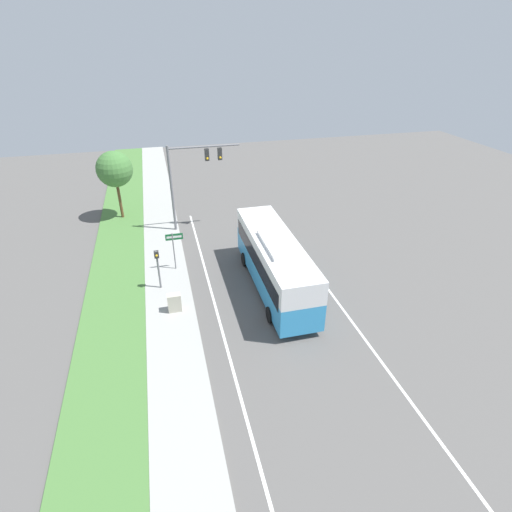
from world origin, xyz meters
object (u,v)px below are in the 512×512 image
(pedestrian_signal, at_px, (158,263))
(signal_gantry, at_px, (191,171))
(street_sign, at_px, (174,245))
(utility_cabinet, at_px, (174,303))
(bus, at_px, (275,260))

(pedestrian_signal, bearing_deg, signal_gantry, 69.42)
(pedestrian_signal, bearing_deg, street_sign, 61.57)
(street_sign, distance_m, utility_cabinet, 4.93)
(bus, height_order, street_sign, bus)
(pedestrian_signal, height_order, street_sign, street_sign)
(pedestrian_signal, distance_m, street_sign, 2.41)
(signal_gantry, relative_size, street_sign, 2.49)
(street_sign, bearing_deg, bus, -32.97)
(pedestrian_signal, relative_size, street_sign, 0.98)
(bus, relative_size, utility_cabinet, 9.42)
(signal_gantry, distance_m, pedestrian_signal, 9.45)
(pedestrian_signal, xyz_separation_m, utility_cabinet, (0.70, -2.63, -1.20))
(utility_cabinet, bearing_deg, pedestrian_signal, 104.86)
(pedestrian_signal, relative_size, utility_cabinet, 2.47)
(utility_cabinet, bearing_deg, signal_gantry, 77.46)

